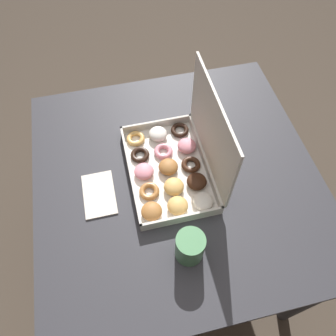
# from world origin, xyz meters

# --- Properties ---
(ground_plane) EXTENTS (8.00, 8.00, 0.00)m
(ground_plane) POSITION_xyz_m (0.00, 0.00, 0.00)
(ground_plane) COLOR #42382D
(dining_table) EXTENTS (0.99, 0.99, 0.78)m
(dining_table) POSITION_xyz_m (0.00, 0.00, 0.67)
(dining_table) COLOR #2D2D33
(dining_table) RESTS_ON ground_plane
(donut_box) EXTENTS (0.40, 0.28, 0.33)m
(donut_box) POSITION_xyz_m (-0.02, 0.01, 0.84)
(donut_box) COLOR silver
(donut_box) RESTS_ON dining_table
(coffee_mug) EXTENTS (0.09, 0.09, 0.11)m
(coffee_mug) POSITION_xyz_m (0.28, -0.03, 0.84)
(coffee_mug) COLOR #4C8456
(coffee_mug) RESTS_ON dining_table
(paper_napkin) EXTENTS (0.17, 0.11, 0.01)m
(paper_napkin) POSITION_xyz_m (0.01, -0.27, 0.78)
(paper_napkin) COLOR silver
(paper_napkin) RESTS_ON dining_table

